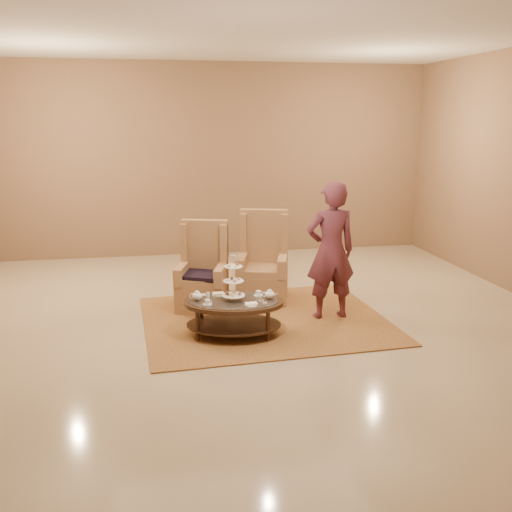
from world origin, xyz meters
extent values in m
plane|color=#BBA98B|center=(0.00, 0.00, 0.00)|extent=(8.00, 8.00, 0.00)
cube|color=beige|center=(0.00, 0.00, 0.00)|extent=(8.00, 8.00, 0.02)
cube|color=#836147|center=(0.00, 4.00, 1.75)|extent=(8.00, 0.04, 3.50)
cube|color=#A5773A|center=(0.18, 0.14, 0.01)|extent=(3.15, 2.68, 0.02)
cylinder|color=black|center=(-0.72, -0.42, 0.19)|extent=(0.06, 0.06, 0.38)
cylinder|color=black|center=(0.07, -0.58, 0.19)|extent=(0.06, 0.06, 0.38)
cylinder|color=black|center=(-0.64, -0.01, 0.19)|extent=(0.06, 0.06, 0.38)
cylinder|color=black|center=(0.15, -0.16, 0.19)|extent=(0.06, 0.06, 0.38)
cylinder|color=white|center=(-0.28, -0.29, 0.68)|extent=(0.01, 0.01, 0.48)
torus|color=white|center=(-0.28, -0.29, 0.92)|extent=(0.12, 0.03, 0.12)
cylinder|color=white|center=(-0.28, -0.29, 0.50)|extent=(0.32, 0.32, 0.01)
cylinder|color=white|center=(-0.28, -0.29, 0.67)|extent=(0.28, 0.28, 0.01)
cylinder|color=white|center=(-0.28, -0.29, 0.84)|extent=(0.25, 0.25, 0.01)
cylinder|color=#B7615E|center=(-0.21, -0.31, 0.52)|extent=(0.05, 0.05, 0.03)
cylinder|color=tan|center=(-0.27, -0.22, 0.52)|extent=(0.05, 0.05, 0.03)
cylinder|color=brown|center=(-0.36, -0.28, 0.52)|extent=(0.05, 0.05, 0.03)
cylinder|color=beige|center=(-0.30, -0.36, 0.52)|extent=(0.05, 0.05, 0.03)
ellipsoid|color=tan|center=(-0.22, -0.28, 0.69)|extent=(0.05, 0.05, 0.03)
ellipsoid|color=brown|center=(-0.29, -0.23, 0.69)|extent=(0.05, 0.05, 0.03)
ellipsoid|color=beige|center=(-0.35, -0.30, 0.69)|extent=(0.05, 0.05, 0.03)
ellipsoid|color=#B7615E|center=(-0.28, -0.36, 0.69)|extent=(0.05, 0.05, 0.03)
cube|color=brown|center=(-0.23, -0.27, 0.86)|extent=(0.05, 0.04, 0.02)
cube|color=beige|center=(-0.31, -0.24, 0.86)|extent=(0.05, 0.04, 0.02)
cube|color=#B7615E|center=(-0.34, -0.31, 0.86)|extent=(0.05, 0.04, 0.02)
cube|color=tan|center=(-0.26, -0.34, 0.86)|extent=(0.05, 0.04, 0.02)
ellipsoid|color=white|center=(-0.70, -0.23, 0.49)|extent=(0.14, 0.14, 0.09)
cylinder|color=white|center=(-0.70, -0.23, 0.54)|extent=(0.06, 0.06, 0.01)
sphere|color=white|center=(-0.70, -0.23, 0.55)|extent=(0.02, 0.02, 0.02)
cone|color=white|center=(-0.63, -0.24, 0.50)|extent=(0.07, 0.04, 0.05)
torus|color=white|center=(-0.76, -0.22, 0.49)|extent=(0.07, 0.02, 0.07)
ellipsoid|color=white|center=(0.14, -0.32, 0.49)|extent=(0.14, 0.14, 0.09)
cylinder|color=white|center=(0.14, -0.32, 0.54)|extent=(0.06, 0.06, 0.01)
sphere|color=white|center=(0.14, -0.32, 0.55)|extent=(0.02, 0.02, 0.02)
cone|color=white|center=(0.21, -0.34, 0.50)|extent=(0.07, 0.04, 0.05)
torus|color=white|center=(0.08, -0.31, 0.49)|extent=(0.07, 0.02, 0.07)
cylinder|color=white|center=(-0.60, -0.41, 0.44)|extent=(0.12, 0.12, 0.01)
cylinder|color=white|center=(-0.60, -0.41, 0.47)|extent=(0.07, 0.07, 0.05)
torus|color=white|center=(-0.56, -0.41, 0.47)|extent=(0.04, 0.01, 0.03)
cylinder|color=white|center=(0.03, -0.18, 0.44)|extent=(0.12, 0.12, 0.01)
cylinder|color=white|center=(0.03, -0.18, 0.47)|extent=(0.07, 0.07, 0.05)
torus|color=white|center=(0.07, -0.18, 0.47)|extent=(0.04, 0.01, 0.03)
cylinder|color=white|center=(-0.44, -0.07, 0.44)|extent=(0.18, 0.18, 0.01)
cube|color=white|center=(-0.44, -0.07, 0.46)|extent=(0.14, 0.10, 0.02)
cylinder|color=white|center=(-0.11, -0.52, 0.44)|extent=(0.18, 0.18, 0.01)
cube|color=white|center=(-0.11, -0.52, 0.46)|extent=(0.14, 0.10, 0.02)
cylinder|color=white|center=(-0.57, -0.14, 0.47)|extent=(0.05, 0.05, 0.06)
cylinder|color=white|center=(0.05, -0.49, 0.45)|extent=(0.06, 0.06, 0.01)
cylinder|color=#B7615E|center=(0.05, -0.49, 0.46)|extent=(0.05, 0.05, 0.01)
cylinder|color=white|center=(0.03, -0.40, 0.45)|extent=(0.06, 0.06, 0.01)
cylinder|color=brown|center=(0.03, -0.40, 0.46)|extent=(0.05, 0.05, 0.01)
cylinder|color=white|center=(-0.61, -0.05, 0.45)|extent=(0.06, 0.06, 0.01)
cylinder|color=beige|center=(-0.61, -0.05, 0.46)|extent=(0.05, 0.05, 0.01)
cube|color=#A97B4F|center=(-0.56, 0.75, 0.19)|extent=(0.78, 0.78, 0.38)
cube|color=#A97B4F|center=(-0.57, 0.71, 0.42)|extent=(0.66, 0.66, 0.09)
cube|color=#A97B4F|center=(-0.49, 1.01, 0.59)|extent=(0.64, 0.29, 1.17)
cube|color=#A97B4F|center=(-0.76, 1.05, 0.86)|extent=(0.14, 0.22, 0.54)
cube|color=#A97B4F|center=(-0.24, 0.90, 0.86)|extent=(0.14, 0.22, 0.54)
cube|color=#A97B4F|center=(-0.82, 0.78, 0.50)|extent=(0.26, 0.58, 0.23)
cube|color=#A97B4F|center=(-0.32, 0.64, 0.50)|extent=(0.26, 0.58, 0.23)
cube|color=black|center=(-0.58, 0.69, 0.49)|extent=(0.64, 0.61, 0.05)
cube|color=#A97B4F|center=(0.30, 0.95, 0.20)|extent=(0.84, 0.84, 0.41)
cube|color=#A97B4F|center=(0.29, 0.91, 0.45)|extent=(0.71, 0.71, 0.10)
cube|color=#A97B4F|center=(0.38, 1.22, 0.63)|extent=(0.69, 0.31, 1.26)
cube|color=#A97B4F|center=(0.09, 1.26, 0.92)|extent=(0.15, 0.23, 0.58)
cube|color=#A97B4F|center=(0.65, 1.10, 0.92)|extent=(0.15, 0.23, 0.58)
cube|color=#A97B4F|center=(0.02, 0.98, 0.53)|extent=(0.28, 0.62, 0.25)
cube|color=#A97B4F|center=(0.56, 0.83, 0.53)|extent=(0.28, 0.62, 0.25)
imported|color=#54242F|center=(1.01, 0.10, 0.88)|extent=(0.66, 0.45, 1.76)
camera|label=1|loc=(-1.16, -6.58, 2.50)|focal=40.00mm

